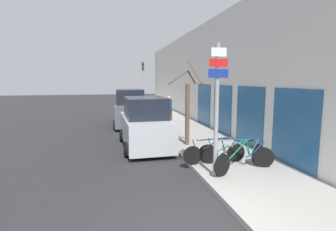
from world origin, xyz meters
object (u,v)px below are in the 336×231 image
object	(u,v)px
parked_car_1	(130,109)
bicycle_1	(235,154)
bicycle_0	(241,157)
traffic_light	(143,79)
signpost	(217,106)
bicycle_2	(215,152)
street_tree	(188,108)
parked_car_0	(145,125)
pedestrian_near	(169,108)

from	to	relation	value
parked_car_1	bicycle_1	bearing A→B (deg)	-70.88
bicycle_0	traffic_light	world-z (taller)	traffic_light
signpost	traffic_light	bearing A→B (deg)	90.23
signpost	bicycle_2	distance (m)	2.06
bicycle_2	parked_car_1	distance (m)	9.39
bicycle_1	traffic_light	xyz separation A→B (m)	(-1.08, 15.95, 2.49)
bicycle_0	street_tree	bearing A→B (deg)	-14.63
street_tree	traffic_light	size ratio (longest dim) A/B	0.83
parked_car_0	pedestrian_near	xyz separation A→B (m)	(2.25, 5.23, 0.19)
traffic_light	bicycle_2	bearing A→B (deg)	-88.16
signpost	parked_car_1	world-z (taller)	signpost
bicycle_1	street_tree	world-z (taller)	street_tree
bicycle_2	street_tree	distance (m)	3.00
bicycle_1	parked_car_1	distance (m)	9.88
bicycle_2	traffic_light	xyz separation A→B (m)	(-0.50, 15.59, 2.50)
bicycle_0	parked_car_0	xyz separation A→B (m)	(-2.53, 3.98, 0.46)
street_tree	bicycle_0	bearing A→B (deg)	-78.25
bicycle_0	bicycle_2	bearing A→B (deg)	9.65
pedestrian_near	street_tree	bearing A→B (deg)	66.85
bicycle_1	parked_car_1	bearing A→B (deg)	40.74
bicycle_1	traffic_light	world-z (taller)	traffic_light
bicycle_2	street_tree	world-z (taller)	street_tree
bicycle_2	parked_car_0	world-z (taller)	parked_car_0
parked_car_0	street_tree	size ratio (longest dim) A/B	1.18
signpost	traffic_light	size ratio (longest dim) A/B	0.86
bicycle_0	street_tree	world-z (taller)	street_tree
street_tree	traffic_light	xyz separation A→B (m)	(-0.34, 12.87, 1.25)
parked_car_0	parked_car_1	bearing A→B (deg)	90.48
parked_car_0	parked_car_1	size ratio (longest dim) A/B	0.90
parked_car_0	pedestrian_near	size ratio (longest dim) A/B	2.43
bicycle_2	pedestrian_near	size ratio (longest dim) A/B	1.23
parked_car_1	street_tree	xyz separation A→B (m)	(2.01, -6.40, 0.71)
signpost	parked_car_1	size ratio (longest dim) A/B	0.79
bicycle_1	parked_car_0	distance (m)	4.39
bicycle_0	bicycle_1	size ratio (longest dim) A/B	1.02
signpost	parked_car_1	distance (m)	10.42
bicycle_0	signpost	bearing A→B (deg)	80.42
signpost	bicycle_0	size ratio (longest dim) A/B	1.69
bicycle_0	bicycle_1	distance (m)	0.43
bicycle_0	traffic_light	bearing A→B (deg)	-22.64
bicycle_0	bicycle_2	size ratio (longest dim) A/B	1.02
signpost	street_tree	size ratio (longest dim) A/B	1.04
parked_car_1	signpost	bearing A→B (deg)	-77.41
street_tree	parked_car_0	bearing A→B (deg)	165.30
bicycle_0	parked_car_1	bearing A→B (deg)	-10.92
bicycle_2	pedestrian_near	bearing A→B (deg)	-2.27
pedestrian_near	parked_car_1	bearing A→B (deg)	-34.45
bicycle_0	street_tree	distance (m)	3.79
parked_car_0	street_tree	distance (m)	2.01
signpost	bicycle_2	world-z (taller)	signpost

